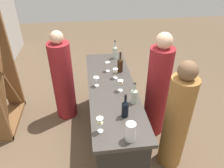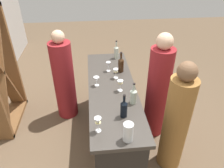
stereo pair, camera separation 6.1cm
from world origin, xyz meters
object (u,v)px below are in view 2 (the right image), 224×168
Objects in this scene: person_left_guest at (158,91)px; person_center_guest at (176,122)px; wine_bottle_second_right_clear_pale at (116,52)px; person_right_guest at (64,79)px; wine_bottle_second_left_clear_pale at (133,96)px; water_pitcher at (128,132)px; wine_glass_far_center at (98,122)px; wine_glass_far_left at (96,79)px; wine_bottle_center_amber_brown at (121,64)px; wine_glass_near_center at (116,72)px; wine_bottle_leftmost_near_black at (124,108)px; wine_glass_near_right at (108,65)px; wine_glass_near_left at (120,83)px.

person_left_guest reaches higher than person_center_guest.
person_right_guest is at bearing 105.87° from wine_bottle_second_right_clear_pale.
person_right_guest is (0.55, 1.38, -0.06)m from person_left_guest.
wine_bottle_second_left_clear_pale is 1.37× the size of water_pitcher.
wine_bottle_second_left_clear_pale is at bearing -24.42° from person_right_guest.
wine_bottle_second_right_clear_pale is at bearing -13.11° from wine_glass_far_center.
person_left_guest is at bearing 0.24° from person_right_guest.
wine_bottle_second_left_clear_pale is 1.39m from person_right_guest.
wine_glass_far_center is at bearing 62.53° from water_pitcher.
person_left_guest is at bearing -84.34° from person_center_guest.
person_left_guest is (1.00, -0.61, -0.26)m from water_pitcher.
wine_glass_far_left is at bearing 155.65° from wine_bottle_second_right_clear_pale.
person_center_guest is (-0.95, -0.55, -0.31)m from wine_bottle_center_amber_brown.
wine_bottle_second_right_clear_pale is 1.80m from water_pitcher.
wine_glass_far_left is 0.09× the size of person_center_guest.
wine_bottle_second_left_clear_pale is 0.61m from wine_glass_near_center.
person_center_guest reaches higher than person_right_guest.
person_left_guest is 1.07× the size of person_right_guest.
wine_glass_far_center is at bearing 14.41° from person_center_guest.
water_pitcher is 1.20m from person_left_guest.
person_center_guest is at bearing -109.93° from wine_bottle_second_left_clear_pale.
wine_bottle_center_amber_brown is at bearing -178.28° from wine_bottle_second_right_clear_pale.
wine_bottle_leftmost_near_black reaches higher than wine_glass_near_right.
wine_glass_near_right is at bearing 8.15° from person_right_guest.
person_center_guest is (-0.46, -0.63, -0.30)m from wine_glass_near_left.
person_left_guest is (-0.17, -0.59, -0.25)m from wine_glass_near_center.
person_center_guest reaches higher than water_pitcher.
wine_bottle_leftmost_near_black is 1.88× the size of wine_glass_near_left.
wine_glass_near_left is (0.27, 0.12, 0.01)m from wine_bottle_second_left_clear_pale.
water_pitcher is at bearing 177.38° from wine_glass_near_left.
wine_bottle_second_right_clear_pale is at bearing -68.01° from person_center_guest.
wine_glass_far_left is (0.65, 0.27, -0.02)m from wine_bottle_leftmost_near_black.
person_right_guest is at bearing 43.43° from wine_bottle_second_left_clear_pale.
person_right_guest reaches higher than wine_glass_far_left.
wine_bottle_second_right_clear_pale is 0.46m from wine_glass_near_right.
wine_bottle_second_left_clear_pale is 0.84m from wine_glass_near_right.
person_left_guest is at bearing -147.80° from wine_bottle_second_right_clear_pale.
wine_bottle_second_right_clear_pale is (1.45, -0.09, 0.01)m from wine_bottle_leftmost_near_black.
wine_bottle_second_right_clear_pale is 1.50× the size of water_pitcher.
water_pitcher is (-1.00, -0.26, 0.01)m from wine_glass_far_left.
person_left_guest is at bearing -42.59° from wine_bottle_leftmost_near_black.
wine_glass_near_center is at bearing -59.31° from wine_glass_far_left.
wine_bottle_second_right_clear_pale is 0.64m from wine_glass_near_center.
wine_bottle_second_left_clear_pale is at bearing -176.88° from wine_bottle_center_amber_brown.
wine_glass_near_right is (0.81, 0.22, -0.00)m from wine_bottle_second_left_clear_pale.
wine_bottle_second_left_clear_pale is at bearing -19.66° from person_center_guest.
wine_glass_near_left is (-0.50, 0.08, -0.01)m from wine_bottle_center_amber_brown.
wine_glass_near_right is at bearing 21.87° from wine_glass_near_center.
wine_bottle_center_amber_brown is 1.54× the size of water_pitcher.
wine_glass_far_center is (-0.42, 0.44, 0.02)m from wine_bottle_second_left_clear_pale.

